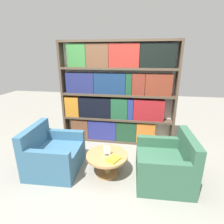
{
  "coord_description": "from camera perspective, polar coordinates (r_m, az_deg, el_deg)",
  "views": [
    {
      "loc": [
        0.52,
        -2.55,
        2.08
      ],
      "look_at": [
        -0.0,
        0.7,
        1.01
      ],
      "focal_mm": 28.0,
      "sensor_mm": 36.0,
      "label": 1
    }
  ],
  "objects": [
    {
      "name": "stray_book",
      "position": [
        3.05,
        0.47,
        -15.11
      ],
      "size": [
        0.26,
        0.28,
        0.03
      ],
      "color": "gold",
      "rests_on": "coffee_table"
    },
    {
      "name": "armchair_right",
      "position": [
        3.25,
        17.11,
        -16.32
      ],
      "size": [
        0.93,
        0.98,
        0.86
      ],
      "rotation": [
        0.0,
        0.0,
        -1.53
      ],
      "color": "#336047",
      "rests_on": "ground_plane"
    },
    {
      "name": "coffee_table",
      "position": [
        3.26,
        -1.69,
        -15.38
      ],
      "size": [
        0.75,
        0.75,
        0.4
      ],
      "color": "#AD7F4C",
      "rests_on": "ground_plane"
    },
    {
      "name": "ground_plane",
      "position": [
        3.33,
        -1.97,
        -20.62
      ],
      "size": [
        14.0,
        14.0,
        0.0
      ],
      "primitive_type": "plane",
      "color": "gray"
    },
    {
      "name": "armchair_left",
      "position": [
        3.56,
        -18.61,
        -13.19
      ],
      "size": [
        0.93,
        0.98,
        0.86
      ],
      "rotation": [
        0.0,
        0.0,
        1.62
      ],
      "color": "#386684",
      "rests_on": "ground_plane"
    },
    {
      "name": "table_sign",
      "position": [
        3.16,
        -1.72,
        -12.55
      ],
      "size": [
        0.12,
        0.06,
        0.18
      ],
      "color": "black",
      "rests_on": "coffee_table"
    },
    {
      "name": "bookshelf",
      "position": [
        4.13,
        1.41,
        5.72
      ],
      "size": [
        2.68,
        0.3,
        2.4
      ],
      "color": "silver",
      "rests_on": "ground_plane"
    }
  ]
}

